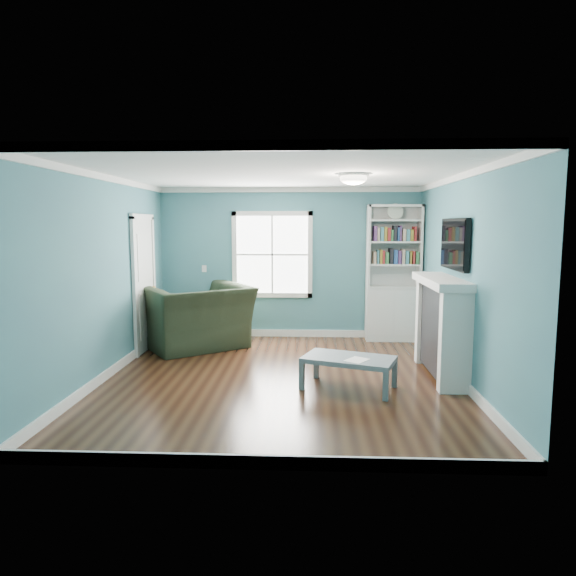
{
  "coord_description": "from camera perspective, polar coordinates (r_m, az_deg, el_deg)",
  "views": [
    {
      "loc": [
        0.38,
        -6.42,
        1.97
      ],
      "look_at": [
        0.07,
        0.4,
        1.12
      ],
      "focal_mm": 32.0,
      "sensor_mm": 36.0,
      "label": 1
    }
  ],
  "objects": [
    {
      "name": "trim",
      "position": [
        6.47,
        -0.78,
        0.55
      ],
      "size": [
        4.5,
        5.0,
        2.6
      ],
      "color": "white",
      "rests_on": "ground"
    },
    {
      "name": "coffee_table",
      "position": [
        6.28,
        6.77,
        -8.07
      ],
      "size": [
        1.2,
        0.91,
        0.39
      ],
      "rotation": [
        0.0,
        0.0,
        -0.35
      ],
      "color": "#556066",
      "rests_on": "ground"
    },
    {
      "name": "tv",
      "position": [
        6.87,
        18.03,
        4.67
      ],
      "size": [
        0.06,
        1.1,
        0.65
      ],
      "primitive_type": "cube",
      "color": "black",
      "rests_on": "fireplace"
    },
    {
      "name": "room_walls",
      "position": [
        6.44,
        -0.79,
        3.6
      ],
      "size": [
        5.0,
        5.0,
        5.0
      ],
      "color": "#3E6E80",
      "rests_on": "ground"
    },
    {
      "name": "paper_sheet",
      "position": [
        6.14,
        7.65,
        -7.93
      ],
      "size": [
        0.33,
        0.34,
        0.0
      ],
      "primitive_type": "cube",
      "rotation": [
        0.0,
        0.0,
        -0.62
      ],
      "color": "white",
      "rests_on": "coffee_table"
    },
    {
      "name": "recliner",
      "position": [
        8.33,
        -10.13,
        -2.0
      ],
      "size": [
        1.84,
        1.72,
        1.35
      ],
      "primitive_type": "imported",
      "rotation": [
        0.0,
        0.0,
        -2.52
      ],
      "color": "black",
      "rests_on": "ground"
    },
    {
      "name": "ceiling_fixture",
      "position": [
        6.56,
        7.29,
        12.06
      ],
      "size": [
        0.38,
        0.38,
        0.15
      ],
      "color": "white",
      "rests_on": "room_walls"
    },
    {
      "name": "floor",
      "position": [
        6.73,
        -0.77,
        -9.98
      ],
      "size": [
        5.0,
        5.0,
        0.0
      ],
      "primitive_type": "plane",
      "color": "black",
      "rests_on": "ground"
    },
    {
      "name": "bookshelf",
      "position": [
        8.89,
        11.58,
        0.16
      ],
      "size": [
        0.9,
        0.35,
        2.31
      ],
      "color": "silver",
      "rests_on": "ground"
    },
    {
      "name": "window",
      "position": [
        8.94,
        -1.76,
        3.73
      ],
      "size": [
        1.4,
        0.06,
        1.5
      ],
      "color": "white",
      "rests_on": "room_walls"
    },
    {
      "name": "light_switch",
      "position": [
        9.13,
        -9.29,
        2.14
      ],
      "size": [
        0.08,
        0.01,
        0.12
      ],
      "primitive_type": "cube",
      "color": "white",
      "rests_on": "room_walls"
    },
    {
      "name": "door",
      "position": [
        8.29,
        -15.71,
        0.58
      ],
      "size": [
        0.12,
        0.98,
        2.17
      ],
      "color": "silver",
      "rests_on": "ground"
    },
    {
      "name": "fireplace",
      "position": [
        6.96,
        16.72,
        -4.29
      ],
      "size": [
        0.44,
        1.58,
        1.3
      ],
      "color": "black",
      "rests_on": "ground"
    }
  ]
}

